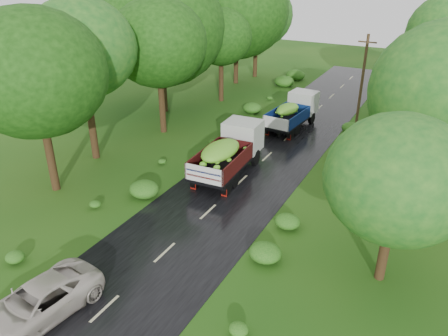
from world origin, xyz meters
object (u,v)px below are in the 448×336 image
Objects in this scene: truck_near at (230,150)px; utility_pole at (362,85)px; car at (37,303)px; truck_far at (294,110)px.

truck_near is 11.92m from utility_pole.
truck_near is at bearing -115.27° from utility_pole.
truck_near is 0.90× the size of utility_pole.
car is 0.66× the size of utility_pole.
utility_pole reaches higher than truck_far.
car is (-1.45, -23.64, -0.69)m from truck_far.
truck_far is 23.70m from car.
utility_pole is at bearing 83.82° from car.
truck_near is at bearing -89.80° from truck_far.
car is at bearing -88.92° from truck_far.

